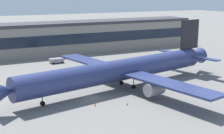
{
  "coord_description": "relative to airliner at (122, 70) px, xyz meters",
  "views": [
    {
      "loc": [
        -30.19,
        -69.99,
        24.68
      ],
      "look_at": [
        9.72,
        7.61,
        5.0
      ],
      "focal_mm": 53.27,
      "sensor_mm": 36.0,
      "label": 1
    }
  ],
  "objects": [
    {
      "name": "ground_plane",
      "position": [
        -10.63,
        -3.79,
        -4.89
      ],
      "size": [
        600.0,
        600.0,
        0.0
      ],
      "primitive_type": "plane",
      "color": "slate"
    },
    {
      "name": "traffic_cone_0",
      "position": [
        -5.48,
        -12.49,
        -4.6
      ],
      "size": [
        0.46,
        0.46,
        0.57
      ],
      "primitive_type": "cone",
      "color": "#F2590C",
      "rests_on": "ground_plane"
    },
    {
      "name": "airliner",
      "position": [
        0.0,
        0.0,
        0.0
      ],
      "size": [
        66.76,
        57.71,
        16.56
      ],
      "color": "navy",
      "rests_on": "ground_plane"
    },
    {
      "name": "traffic_cone_1",
      "position": [
        15.79,
        -18.1,
        -4.55
      ],
      "size": [
        0.55,
        0.55,
        0.69
      ],
      "primitive_type": "cone",
      "color": "#F2590C",
      "rests_on": "ground_plane"
    },
    {
      "name": "traffic_cone_2",
      "position": [
        -12.13,
        -9.78,
        -4.59
      ],
      "size": [
        0.48,
        0.48,
        0.6
      ],
      "primitive_type": "cone",
      "color": "#F2590C",
      "rests_on": "ground_plane"
    },
    {
      "name": "pushback_tractor",
      "position": [
        -5.39,
        38.21,
        -3.84
      ],
      "size": [
        4.95,
        2.89,
        1.75
      ],
      "color": "gray",
      "rests_on": "ground_plane"
    },
    {
      "name": "terminal_building",
      "position": [
        -10.63,
        57.5,
        1.52
      ],
      "size": [
        148.81,
        14.45,
        12.77
      ],
      "color": "gray",
      "rests_on": "ground_plane"
    }
  ]
}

